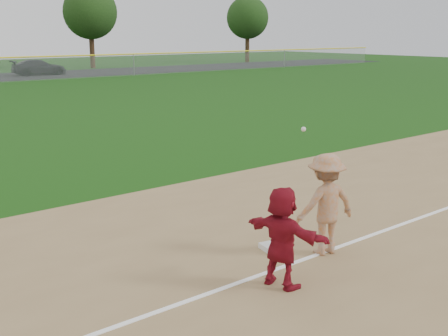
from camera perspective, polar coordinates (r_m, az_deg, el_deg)
ground at (r=10.94m, az=4.98°, el=-8.09°), size 160.00×160.00×0.00m
foul_line at (r=10.41m, az=8.06°, el=-9.19°), size 60.00×0.10×0.01m
first_base at (r=10.79m, az=5.16°, el=-8.00°), size 0.53×0.53×0.10m
base_runner at (r=9.07m, az=5.92°, el=-6.99°), size 0.75×1.61×1.67m
car_right at (r=57.28m, az=-18.29°, el=9.70°), size 5.24×2.65×1.46m
first_base_play at (r=10.49m, az=10.27°, el=-3.62°), size 1.35×0.97×2.37m
tree_3 at (r=66.79m, az=-13.45°, el=15.14°), size 6.00×6.00×9.19m
tree_4 at (r=77.67m, az=2.41°, el=15.00°), size 5.60×5.60×8.67m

